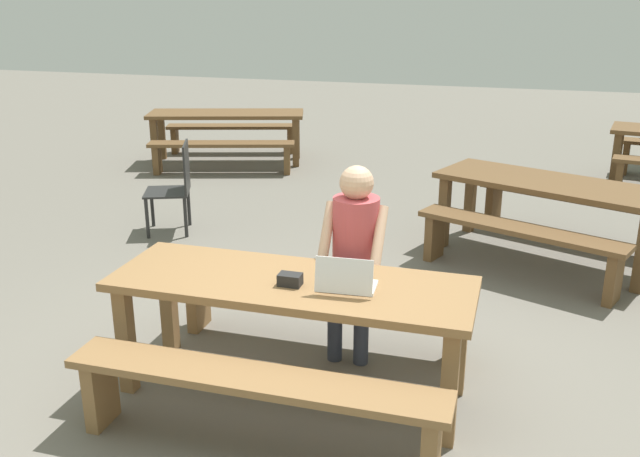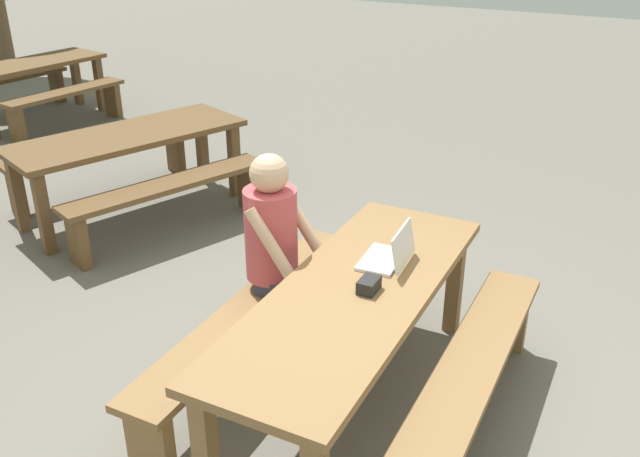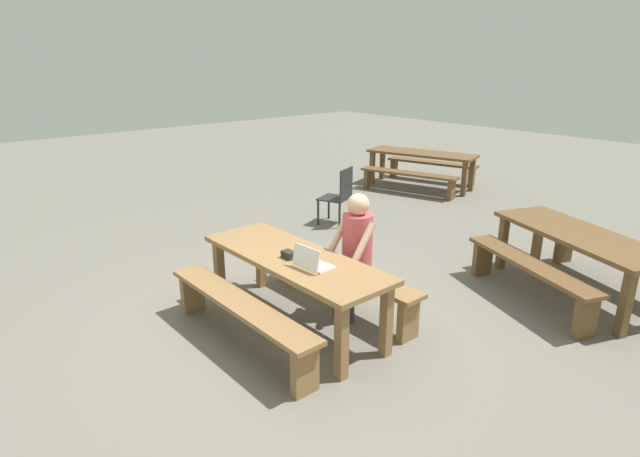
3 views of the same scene
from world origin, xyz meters
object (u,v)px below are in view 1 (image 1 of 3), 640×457
object	(u,v)px
person_seated	(354,246)
plastic_chair	(175,186)
laptop	(346,282)
picnic_table_front	(292,296)
small_pouch	(290,280)
picnic_table_distant	(226,120)
picnic_table_mid	(550,193)

from	to	relation	value
person_seated	plastic_chair	xyz separation A→B (m)	(-2.34, 1.97, -0.29)
plastic_chair	laptop	bearing A→B (deg)	21.51
picnic_table_front	small_pouch	bearing A→B (deg)	-76.37
laptop	person_seated	xyz separation A→B (m)	(-0.11, 0.66, -0.03)
laptop	picnic_table_distant	world-z (taller)	laptop
picnic_table_front	plastic_chair	bearing A→B (deg)	129.35
laptop	picnic_table_front	bearing A→B (deg)	-13.38
person_seated	picnic_table_distant	size ratio (longest dim) A/B	0.57
plastic_chair	picnic_table_mid	distance (m)	3.64
picnic_table_front	small_pouch	size ratio (longest dim) A/B	16.08
picnic_table_front	person_seated	xyz separation A→B (m)	(0.24, 0.60, 0.13)
picnic_table_mid	picnic_table_distant	world-z (taller)	picnic_table_mid
small_pouch	picnic_table_mid	bearing A→B (deg)	62.64
picnic_table_front	laptop	size ratio (longest dim) A/B	6.32
person_seated	plastic_chair	bearing A→B (deg)	139.99
laptop	plastic_chair	size ratio (longest dim) A/B	0.37
person_seated	picnic_table_distant	distance (m)	5.82
person_seated	picnic_table_mid	xyz separation A→B (m)	(1.28, 2.23, -0.14)
plastic_chair	picnic_table_mid	xyz separation A→B (m)	(3.62, 0.26, 0.14)
plastic_chair	picnic_table_mid	world-z (taller)	plastic_chair
laptop	plastic_chair	world-z (taller)	laptop
laptop	person_seated	size ratio (longest dim) A/B	0.26
picnic_table_front	picnic_table_distant	bearing A→B (deg)	117.06
small_pouch	person_seated	bearing A→B (deg)	71.97
picnic_table_distant	person_seated	bearing A→B (deg)	-74.87
plastic_chair	person_seated	bearing A→B (deg)	28.45
laptop	picnic_table_mid	world-z (taller)	laptop
picnic_table_front	laptop	xyz separation A→B (m)	(0.35, -0.06, 0.16)
small_pouch	picnic_table_mid	world-z (taller)	small_pouch
picnic_table_mid	picnic_table_distant	size ratio (longest dim) A/B	0.94
laptop	person_seated	distance (m)	0.67
small_pouch	plastic_chair	xyz separation A→B (m)	(-2.12, 2.64, -0.30)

